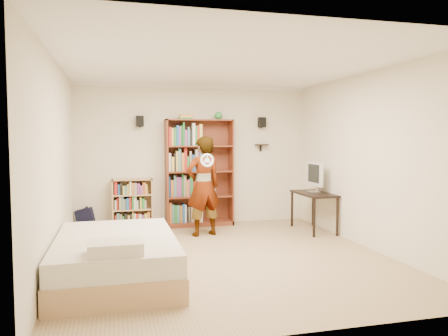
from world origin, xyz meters
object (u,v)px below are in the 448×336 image
(person, at_px, (203,186))
(low_bookshelf, at_px, (132,204))
(daybed, at_px, (116,252))
(tall_bookshelf, at_px, (199,173))
(computer_desk, at_px, (314,212))

(person, bearing_deg, low_bookshelf, -52.29)
(daybed, bearing_deg, tall_bookshelf, 61.21)
(daybed, bearing_deg, person, 53.63)
(low_bookshelf, height_order, computer_desk, low_bookshelf)
(low_bookshelf, relative_size, computer_desk, 0.91)
(computer_desk, xyz_separation_m, person, (-2.02, 0.13, 0.51))
(daybed, height_order, person, person)
(daybed, bearing_deg, low_bookshelf, 83.89)
(computer_desk, relative_size, person, 0.60)
(tall_bookshelf, distance_m, daybed, 3.36)
(low_bookshelf, height_order, daybed, low_bookshelf)
(low_bookshelf, distance_m, daybed, 2.95)
(tall_bookshelf, height_order, person, tall_bookshelf)
(person, bearing_deg, computer_desk, 162.22)
(low_bookshelf, xyz_separation_m, computer_desk, (3.18, -1.04, -0.12))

